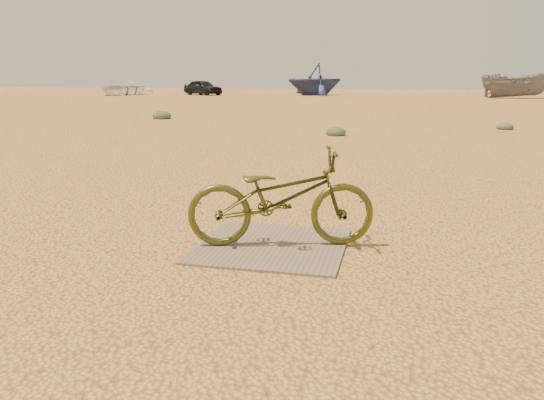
% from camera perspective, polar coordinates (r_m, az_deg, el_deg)
% --- Properties ---
extents(ground, '(120.00, 120.00, 0.00)m').
position_cam_1_polar(ground, '(4.93, 1.64, -4.98)').
color(ground, '#E4AC53').
rests_on(ground, ground).
extents(plywood_board, '(1.33, 1.34, 0.02)m').
position_cam_1_polar(plywood_board, '(4.91, 0.00, -4.91)').
color(plywood_board, '#7F6857').
rests_on(plywood_board, ground).
extents(bicycle, '(1.78, 1.02, 0.89)m').
position_cam_1_polar(bicycle, '(4.79, 0.98, 0.26)').
color(bicycle, '#464A19').
rests_on(bicycle, plywood_board).
extents(car, '(3.86, 3.02, 1.23)m').
position_cam_1_polar(car, '(44.63, -7.45, 11.92)').
color(car, black).
rests_on(car, ground).
extents(boat_near_left, '(4.22, 5.81, 1.18)m').
position_cam_1_polar(boat_near_left, '(46.18, -15.97, 11.54)').
color(boat_near_left, white).
rests_on(boat_near_left, ground).
extents(boat_far_left, '(6.45, 6.36, 2.57)m').
position_cam_1_polar(boat_far_left, '(44.12, 4.63, 12.84)').
color(boat_far_left, navy).
rests_on(boat_far_left, ground).
extents(boat_mid_right, '(4.71, 1.90, 1.80)m').
position_cam_1_polar(boat_mid_right, '(41.61, 24.74, 11.16)').
color(boat_mid_right, slate).
rests_on(boat_mid_right, ground).
extents(kale_a, '(0.54, 0.54, 0.30)m').
position_cam_1_polar(kale_a, '(14.25, 6.87, 6.92)').
color(kale_a, '#556D4B').
rests_on(kale_a, ground).
extents(kale_b, '(0.49, 0.49, 0.27)m').
position_cam_1_polar(kale_b, '(17.17, 23.74, 6.97)').
color(kale_b, '#556D4B').
rests_on(kale_b, ground).
extents(kale_c, '(0.69, 0.69, 0.38)m').
position_cam_1_polar(kale_c, '(20.11, -11.77, 8.56)').
color(kale_c, '#556D4B').
rests_on(kale_c, ground).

